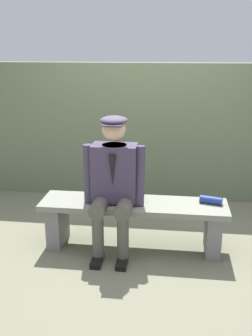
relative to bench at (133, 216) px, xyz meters
The scene contains 5 objects.
ground_plane 0.34m from the bench, ahead, with size 30.00×30.00×0.00m, color #6C6B55.
bench is the anchor object (origin of this frame).
seated_man 0.45m from the bench, 18.97° to the left, with size 0.60×0.59×1.35m.
rolled_magazine 0.78m from the bench, behind, with size 0.07×0.07×0.21m, color navy.
stadium_wall 1.59m from the bench, 90.00° to the right, with size 12.00×0.24×1.76m, color #5F6C4F.
Camera 1 is at (-0.37, 3.52, 1.96)m, focal length 41.64 mm.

